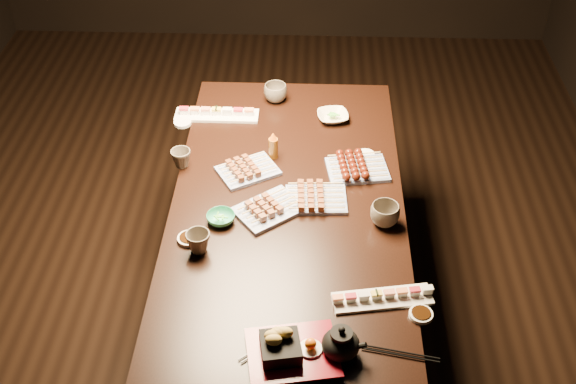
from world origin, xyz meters
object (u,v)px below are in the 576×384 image
object	(u,v)px
teapot	(341,341)
teacup_far_right	(275,93)
edamame_bowl_cream	(333,117)
sushi_platter_far	(217,112)
teacup_near_left	(198,242)
condiment_bottle	(273,145)
teacup_far_left	(181,158)
yakitori_plate_right	(316,195)
tempura_tray	(293,346)
teacup_mid_right	(385,215)
yakitori_plate_center	(269,205)
dining_table	(288,272)
edamame_bowl_green	(221,218)
yakitori_plate_left	(248,167)
sushi_platter_near	(383,296)

from	to	relation	value
teapot	teacup_far_right	bearing A→B (deg)	110.46
edamame_bowl_cream	teapot	distance (m)	1.30
sushi_platter_far	teacup_near_left	bearing A→B (deg)	92.41
edamame_bowl_cream	condiment_bottle	distance (m)	0.38
teacup_far_left	condiment_bottle	world-z (taller)	condiment_bottle
sushi_platter_far	condiment_bottle	xyz separation A→B (m)	(0.27, -0.30, 0.04)
sushi_platter_far	yakitori_plate_right	bearing A→B (deg)	128.11
tempura_tray	teacup_mid_right	world-z (taller)	tempura_tray
teacup_near_left	condiment_bottle	bearing A→B (deg)	67.61
sushi_platter_far	teapot	size ratio (longest dim) A/B	2.69
yakitori_plate_center	teacup_near_left	bearing A→B (deg)	-174.84
dining_table	edamame_bowl_green	size ratio (longest dim) A/B	16.86
yakitori_plate_left	teapot	xyz separation A→B (m)	(0.36, -0.90, 0.03)
yakitori_plate_left	sushi_platter_far	bearing A→B (deg)	82.74
sushi_platter_near	teacup_near_left	distance (m)	0.68
teacup_far_right	yakitori_plate_right	bearing A→B (deg)	-74.94
sushi_platter_far	teacup_far_right	world-z (taller)	teacup_far_right
yakitori_plate_center	yakitori_plate_left	size ratio (longest dim) A/B	1.06
dining_table	sushi_platter_far	xyz separation A→B (m)	(-0.34, 0.60, 0.40)
yakitori_plate_left	teacup_far_right	xyz separation A→B (m)	(0.08, 0.55, 0.01)
edamame_bowl_cream	condiment_bottle	size ratio (longest dim) A/B	1.12
dining_table	edamame_bowl_cream	bearing A→B (deg)	62.22
edamame_bowl_cream	teacup_far_right	world-z (taller)	teacup_far_right
dining_table	edamame_bowl_cream	xyz separation A→B (m)	(0.18, 0.59, 0.39)
yakitori_plate_left	teacup_far_right	world-z (taller)	teacup_far_right
edamame_bowl_cream	dining_table	bearing A→B (deg)	-106.88
sushi_platter_near	teacup_near_left	size ratio (longest dim) A/B	3.76
sushi_platter_near	yakitori_plate_left	distance (m)	0.84
edamame_bowl_green	condiment_bottle	distance (m)	0.45
condiment_bottle	teacup_near_left	bearing A→B (deg)	-112.39
teacup_near_left	teapot	size ratio (longest dim) A/B	0.63
condiment_bottle	edamame_bowl_green	bearing A→B (deg)	-112.85
yakitori_plate_right	teapot	bearing A→B (deg)	-86.44
dining_table	tempura_tray	xyz separation A→B (m)	(0.04, -0.72, 0.43)
teacup_far_left	teacup_far_right	distance (m)	0.63
yakitori_plate_right	condiment_bottle	xyz separation A→B (m)	(-0.18, 0.28, 0.03)
dining_table	edamame_bowl_cream	world-z (taller)	edamame_bowl_cream
teacup_far_left	condiment_bottle	size ratio (longest dim) A/B	0.67
dining_table	yakitori_plate_left	xyz separation A→B (m)	(-0.17, 0.19, 0.40)
teacup_mid_right	tempura_tray	bearing A→B (deg)	-117.17
tempura_tray	yakitori_plate_right	bearing A→B (deg)	74.91
sushi_platter_far	yakitori_plate_left	bearing A→B (deg)	113.24
sushi_platter_far	yakitori_plate_center	world-z (taller)	yakitori_plate_center
yakitori_plate_right	yakitori_plate_left	world-z (taller)	yakitori_plate_right
yakitori_plate_right	edamame_bowl_cream	size ratio (longest dim) A/B	1.72
dining_table	yakitori_plate_left	distance (m)	0.48
teacup_far_left	teapot	world-z (taller)	teapot
dining_table	teapot	size ratio (longest dim) A/B	12.86
yakitori_plate_left	teacup_far_left	xyz separation A→B (m)	(-0.28, 0.03, 0.01)
yakitori_plate_center	teapot	size ratio (longest dim) A/B	1.74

